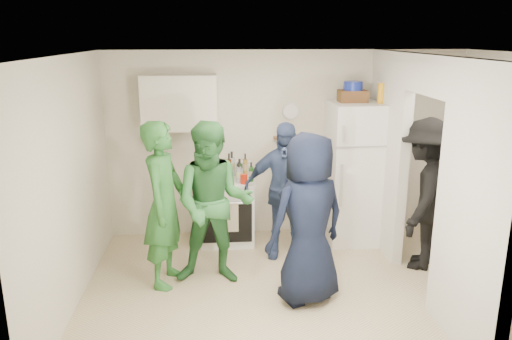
# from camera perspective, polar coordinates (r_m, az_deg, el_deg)

# --- Properties ---
(floor) EXTENTS (4.80, 4.80, 0.00)m
(floor) POSITION_cam_1_polar(r_m,az_deg,el_deg) (5.64, 5.68, -13.34)
(floor) COLOR beige
(floor) RESTS_ON ground
(wall_back) EXTENTS (4.80, 0.00, 4.80)m
(wall_back) POSITION_cam_1_polar(r_m,az_deg,el_deg) (6.78, 3.46, 2.97)
(wall_back) COLOR silver
(wall_back) RESTS_ON floor
(wall_front) EXTENTS (4.80, 0.00, 4.80)m
(wall_front) POSITION_cam_1_polar(r_m,az_deg,el_deg) (3.60, 10.95, -8.64)
(wall_front) COLOR silver
(wall_front) RESTS_ON floor
(wall_left) EXTENTS (0.00, 3.40, 3.40)m
(wall_left) POSITION_cam_1_polar(r_m,az_deg,el_deg) (5.28, -20.51, -1.56)
(wall_left) COLOR silver
(wall_left) RESTS_ON floor
(ceiling) EXTENTS (4.80, 4.80, 0.00)m
(ceiling) POSITION_cam_1_polar(r_m,az_deg,el_deg) (4.96, 6.45, 12.96)
(ceiling) COLOR white
(ceiling) RESTS_ON wall_back
(partition_pier_back) EXTENTS (0.12, 1.20, 2.50)m
(partition_pier_back) POSITION_cam_1_polar(r_m,az_deg,el_deg) (6.49, 14.75, 1.93)
(partition_pier_back) COLOR silver
(partition_pier_back) RESTS_ON floor
(partition_pier_front) EXTENTS (0.12, 1.20, 2.50)m
(partition_pier_front) POSITION_cam_1_polar(r_m,az_deg,el_deg) (4.56, 23.69, -4.51)
(partition_pier_front) COLOR silver
(partition_pier_front) RESTS_ON floor
(partition_header) EXTENTS (0.12, 1.00, 0.40)m
(partition_header) POSITION_cam_1_polar(r_m,az_deg,el_deg) (5.32, 19.38, 10.21)
(partition_header) COLOR silver
(partition_header) RESTS_ON partition_pier_back
(stove) EXTENTS (0.72, 0.60, 0.86)m
(stove) POSITION_cam_1_polar(r_m,az_deg,el_deg) (6.63, -3.37, -4.68)
(stove) COLOR white
(stove) RESTS_ON floor
(upper_cabinet) EXTENTS (0.95, 0.34, 0.70)m
(upper_cabinet) POSITION_cam_1_polar(r_m,az_deg,el_deg) (6.46, -8.74, 7.60)
(upper_cabinet) COLOR silver
(upper_cabinet) RESTS_ON wall_back
(fridge) EXTENTS (0.76, 0.74, 1.85)m
(fridge) POSITION_cam_1_polar(r_m,az_deg,el_deg) (6.70, 11.48, -0.30)
(fridge) COLOR white
(fridge) RESTS_ON floor
(wicker_basket) EXTENTS (0.35, 0.25, 0.15)m
(wicker_basket) POSITION_cam_1_polar(r_m,az_deg,el_deg) (6.53, 10.98, 8.30)
(wicker_basket) COLOR brown
(wicker_basket) RESTS_ON fridge
(blue_bowl) EXTENTS (0.24, 0.24, 0.11)m
(blue_bowl) POSITION_cam_1_polar(r_m,az_deg,el_deg) (6.52, 11.04, 9.43)
(blue_bowl) COLOR navy
(blue_bowl) RESTS_ON wicker_basket
(yellow_cup_stack_top) EXTENTS (0.09, 0.09, 0.25)m
(yellow_cup_stack_top) POSITION_cam_1_polar(r_m,az_deg,el_deg) (6.48, 14.11, 8.51)
(yellow_cup_stack_top) COLOR #FFB015
(yellow_cup_stack_top) RESTS_ON fridge
(wall_clock) EXTENTS (0.22, 0.02, 0.22)m
(wall_clock) POSITION_cam_1_polar(r_m,az_deg,el_deg) (6.69, 3.98, 6.71)
(wall_clock) COLOR white
(wall_clock) RESTS_ON wall_back
(spice_shelf) EXTENTS (0.35, 0.08, 0.03)m
(spice_shelf) POSITION_cam_1_polar(r_m,az_deg,el_deg) (6.72, 3.53, 3.71)
(spice_shelf) COLOR olive
(spice_shelf) RESTS_ON wall_back
(yellow_cup_stack_stove) EXTENTS (0.09, 0.09, 0.25)m
(yellow_cup_stack_stove) POSITION_cam_1_polar(r_m,az_deg,el_deg) (6.25, -4.50, -0.59)
(yellow_cup_stack_stove) COLOR yellow
(yellow_cup_stack_stove) RESTS_ON stove
(red_cup) EXTENTS (0.09, 0.09, 0.12)m
(red_cup) POSITION_cam_1_polar(r_m,az_deg,el_deg) (6.30, -1.39, -1.04)
(red_cup) COLOR red
(red_cup) RESTS_ON stove
(person_green_left) EXTENTS (0.59, 0.76, 1.83)m
(person_green_left) POSITION_cam_1_polar(r_m,az_deg,el_deg) (5.48, -10.43, -3.91)
(person_green_left) COLOR #317B35
(person_green_left) RESTS_ON floor
(person_green_center) EXTENTS (0.94, 0.77, 1.82)m
(person_green_center) POSITION_cam_1_polar(r_m,az_deg,el_deg) (5.44, -4.85, -3.91)
(person_green_center) COLOR #34763E
(person_green_center) RESTS_ON floor
(person_denim) EXTENTS (1.07, 0.70, 1.70)m
(person_denim) POSITION_cam_1_polar(r_m,az_deg,el_deg) (6.09, 3.21, -2.36)
(person_denim) COLOR #3A477E
(person_denim) RESTS_ON floor
(person_navy) EXTENTS (1.02, 0.87, 1.78)m
(person_navy) POSITION_cam_1_polar(r_m,az_deg,el_deg) (5.07, 5.99, -5.63)
(person_navy) COLOR black
(person_navy) RESTS_ON floor
(person_nook) EXTENTS (1.17, 1.33, 1.79)m
(person_nook) POSITION_cam_1_polar(r_m,az_deg,el_deg) (6.12, 18.60, -2.64)
(person_nook) COLOR black
(person_nook) RESTS_ON floor
(bottle_a) EXTENTS (0.06, 0.06, 0.24)m
(bottle_a) POSITION_cam_1_polar(r_m,az_deg,el_deg) (6.56, -5.97, 0.12)
(bottle_a) COLOR #8B5E1B
(bottle_a) RESTS_ON stove
(bottle_b) EXTENTS (0.06, 0.06, 0.26)m
(bottle_b) POSITION_cam_1_polar(r_m,az_deg,el_deg) (6.38, -5.16, -0.21)
(bottle_b) COLOR #1C5429
(bottle_b) RESTS_ON stove
(bottle_c) EXTENTS (0.06, 0.06, 0.25)m
(bottle_c) POSITION_cam_1_polar(r_m,az_deg,el_deg) (6.61, -4.24, 0.29)
(bottle_c) COLOR silver
(bottle_c) RESTS_ON stove
(bottle_d) EXTENTS (0.06, 0.06, 0.26)m
(bottle_d) POSITION_cam_1_polar(r_m,az_deg,el_deg) (6.40, -3.33, -0.16)
(bottle_d) COLOR brown
(bottle_d) RESTS_ON stove
(bottle_e) EXTENTS (0.08, 0.08, 0.33)m
(bottle_e) POSITION_cam_1_polar(r_m,az_deg,el_deg) (6.63, -2.78, 0.72)
(bottle_e) COLOR #ADB6BF
(bottle_e) RESTS_ON stove
(bottle_f) EXTENTS (0.08, 0.08, 0.27)m
(bottle_f) POSITION_cam_1_polar(r_m,az_deg,el_deg) (6.50, -1.89, 0.14)
(bottle_f) COLOR #143717
(bottle_f) RESTS_ON stove
(bottle_g) EXTENTS (0.06, 0.06, 0.31)m
(bottle_g) POSITION_cam_1_polar(r_m,az_deg,el_deg) (6.61, -1.24, 0.59)
(bottle_g) COLOR olive
(bottle_g) RESTS_ON stove
(bottle_h) EXTENTS (0.07, 0.07, 0.24)m
(bottle_h) POSITION_cam_1_polar(r_m,az_deg,el_deg) (6.33, -6.21, -0.45)
(bottle_h) COLOR #9DA4A8
(bottle_h) RESTS_ON stove
(bottle_i) EXTENTS (0.07, 0.07, 0.32)m
(bottle_i) POSITION_cam_1_polar(r_m,az_deg,el_deg) (6.56, -3.10, 0.52)
(bottle_i) COLOR #57290E
(bottle_i) RESTS_ON stove
(bottle_j) EXTENTS (0.06, 0.06, 0.25)m
(bottle_j) POSITION_cam_1_polar(r_m,az_deg,el_deg) (6.38, -0.56, -0.20)
(bottle_j) COLOR #256422
(bottle_j) RESTS_ON stove
(bottle_k) EXTENTS (0.06, 0.06, 0.26)m
(bottle_k) POSITION_cam_1_polar(r_m,az_deg,el_deg) (6.50, -5.33, 0.05)
(bottle_k) COLOR maroon
(bottle_k) RESTS_ON stove
(bottle_l) EXTENTS (0.07, 0.07, 0.27)m
(bottle_l) POSITION_cam_1_polar(r_m,az_deg,el_deg) (6.32, -1.98, -0.26)
(bottle_l) COLOR gray
(bottle_l) RESTS_ON stove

